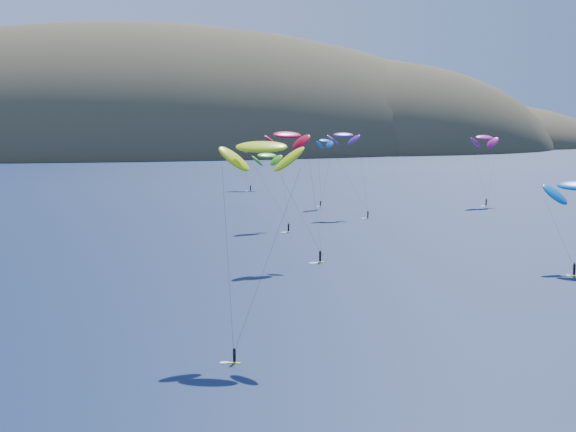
% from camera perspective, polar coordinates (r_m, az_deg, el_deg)
% --- Properties ---
extents(island, '(730.00, 300.00, 210.00)m').
position_cam_1_polar(island, '(610.70, -8.36, 3.65)').
color(island, '#3D3526').
rests_on(island, ground).
extents(kitesurfer_2, '(10.53, 12.91, 23.99)m').
position_cam_1_polar(kitesurfer_2, '(88.79, -1.90, 4.92)').
color(kitesurfer_2, yellow).
rests_on(kitesurfer_2, ground).
extents(kitesurfer_3, '(8.48, 12.59, 18.36)m').
position_cam_1_polar(kitesurfer_3, '(180.06, -1.50, 4.31)').
color(kitesurfer_3, yellow).
rests_on(kitesurfer_3, ground).
extents(kitesurfer_4, '(7.44, 6.55, 20.11)m').
position_cam_1_polar(kitesurfer_4, '(224.87, 2.63, 5.36)').
color(kitesurfer_4, yellow).
rests_on(kitesurfer_4, ground).
extents(kitesurfer_6, '(8.48, 10.48, 22.58)m').
position_cam_1_polar(kitesurfer_6, '(203.08, 3.96, 5.76)').
color(kitesurfer_6, yellow).
rests_on(kitesurfer_6, ground).
extents(kitesurfer_8, '(10.53, 9.46, 21.69)m').
position_cam_1_polar(kitesurfer_8, '(235.30, 13.79, 5.44)').
color(kitesurfer_8, yellow).
rests_on(kitesurfer_8, ground).
extents(kitesurfer_9, '(10.19, 7.64, 24.08)m').
position_cam_1_polar(kitesurfer_9, '(138.04, -0.05, 5.76)').
color(kitesurfer_9, yellow).
rests_on(kitesurfer_9, ground).
extents(kitesurfer_11, '(9.91, 11.46, 17.95)m').
position_cam_1_polar(kitesurfer_11, '(277.55, -2.61, 5.08)').
color(kitesurfer_11, yellow).
rests_on(kitesurfer_11, ground).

